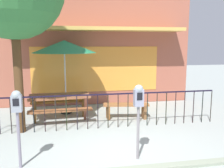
{
  "coord_description": "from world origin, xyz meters",
  "views": [
    {
      "loc": [
        -1.05,
        -4.84,
        2.31
      ],
      "look_at": [
        0.18,
        2.04,
        1.16
      ],
      "focal_mm": 39.59,
      "sensor_mm": 36.0,
      "label": 1
    }
  ],
  "objects_px": {
    "patio_bench": "(126,108)",
    "parking_meter_near": "(139,102)",
    "picnic_table_left": "(60,100)",
    "patio_umbrella": "(64,47)",
    "parking_meter_far": "(17,109)"
  },
  "relations": [
    {
      "from": "patio_bench",
      "to": "parking_meter_near",
      "type": "relative_size",
      "value": 0.94
    },
    {
      "from": "picnic_table_left",
      "to": "patio_umbrella",
      "type": "height_order",
      "value": "patio_umbrella"
    },
    {
      "from": "patio_umbrella",
      "to": "patio_bench",
      "type": "distance_m",
      "value": 2.78
    },
    {
      "from": "patio_umbrella",
      "to": "parking_meter_far",
      "type": "distance_m",
      "value": 3.86
    },
    {
      "from": "parking_meter_near",
      "to": "parking_meter_far",
      "type": "distance_m",
      "value": 2.27
    },
    {
      "from": "patio_umbrella",
      "to": "parking_meter_near",
      "type": "height_order",
      "value": "patio_umbrella"
    },
    {
      "from": "patio_bench",
      "to": "parking_meter_far",
      "type": "xyz_separation_m",
      "value": [
        -2.67,
        -2.65,
        0.79
      ]
    },
    {
      "from": "picnic_table_left",
      "to": "patio_bench",
      "type": "bearing_deg",
      "value": -6.7
    },
    {
      "from": "patio_bench",
      "to": "parking_meter_far",
      "type": "relative_size",
      "value": 0.97
    },
    {
      "from": "patio_umbrella",
      "to": "parking_meter_far",
      "type": "bearing_deg",
      "value": -102.98
    },
    {
      "from": "picnic_table_left",
      "to": "patio_umbrella",
      "type": "xyz_separation_m",
      "value": [
        0.18,
        0.73,
        1.59
      ]
    },
    {
      "from": "picnic_table_left",
      "to": "patio_bench",
      "type": "relative_size",
      "value": 1.32
    },
    {
      "from": "patio_umbrella",
      "to": "parking_meter_far",
      "type": "relative_size",
      "value": 1.63
    },
    {
      "from": "patio_umbrella",
      "to": "parking_meter_far",
      "type": "xyz_separation_m",
      "value": [
        -0.83,
        -3.62,
        -1.06
      ]
    },
    {
      "from": "patio_umbrella",
      "to": "parking_meter_near",
      "type": "xyz_separation_m",
      "value": [
        1.44,
        -3.65,
        -1.03
      ]
    }
  ]
}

